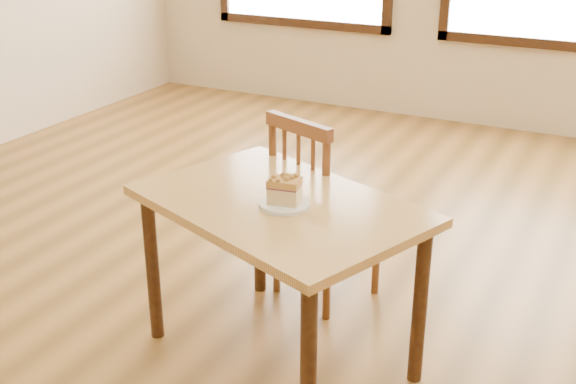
# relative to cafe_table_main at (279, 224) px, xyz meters

# --- Properties ---
(ground) EXTENTS (8.00, 8.00, 0.00)m
(ground) POSITION_rel_cafe_table_main_xyz_m (0.12, -0.15, -0.65)
(ground) COLOR olive
(cafe_table_main) EXTENTS (1.34, 1.12, 0.75)m
(cafe_table_main) POSITION_rel_cafe_table_main_xyz_m (0.00, 0.00, 0.00)
(cafe_table_main) COLOR tan
(cafe_table_main) RESTS_ON ground
(cafe_chair_main) EXTENTS (0.56, 0.56, 0.97)m
(cafe_chair_main) POSITION_rel_cafe_table_main_xyz_m (-0.07, 0.56, -0.15)
(cafe_chair_main) COLOR brown
(cafe_chair_main) RESTS_ON ground
(plate) EXTENTS (0.20, 0.20, 0.02)m
(plate) POSITION_rel_cafe_table_main_xyz_m (0.04, -0.04, 0.11)
(plate) COLOR white
(plate) RESTS_ON cafe_table_main
(cake_slice) EXTENTS (0.14, 0.11, 0.12)m
(cake_slice) POSITION_rel_cafe_table_main_xyz_m (0.04, -0.04, 0.18)
(cake_slice) COLOR #CDB973
(cake_slice) RESTS_ON plate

